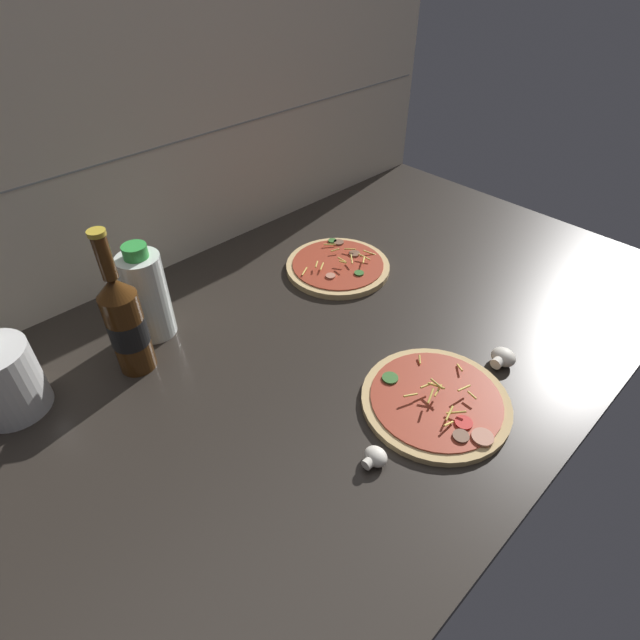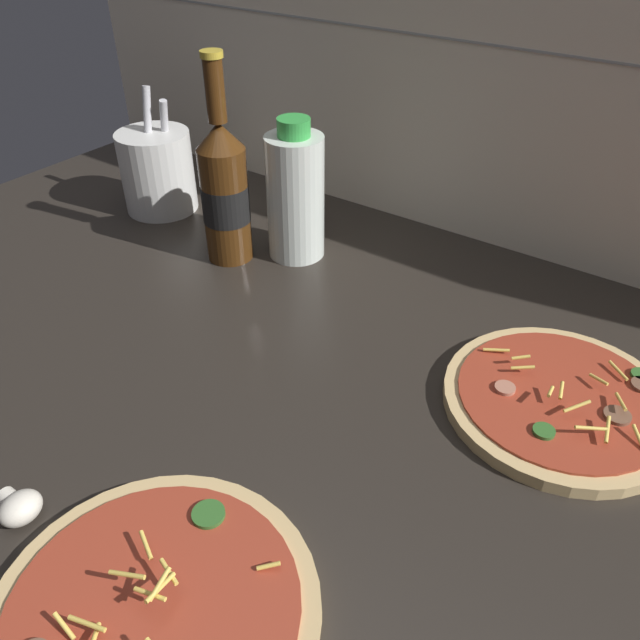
{
  "view_description": "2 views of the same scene",
  "coord_description": "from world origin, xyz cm",
  "views": [
    {
      "loc": [
        -51.25,
        -50.91,
        67.93
      ],
      "look_at": [
        -1.16,
        0.7,
        8.32
      ],
      "focal_mm": 28.0,
      "sensor_mm": 36.0,
      "label": 1
    },
    {
      "loc": [
        26.69,
        -37.1,
        48.72
      ],
      "look_at": [
        -4.3,
        6.64,
        9.37
      ],
      "focal_mm": 35.0,
      "sensor_mm": 36.0,
      "label": 2
    }
  ],
  "objects": [
    {
      "name": "counter_slab",
      "position": [
        0.0,
        0.0,
        1.25
      ],
      "size": [
        160.0,
        90.0,
        2.5
      ],
      "color": "#28231E",
      "rests_on": "ground"
    },
    {
      "name": "oil_bottle",
      "position": [
        -22.18,
        25.98,
        11.62
      ],
      "size": [
        8.04,
        8.04,
        19.84
      ],
      "color": "silver",
      "rests_on": "counter_slab"
    },
    {
      "name": "mushroom_left",
      "position": [
        18.96,
        -26.86,
        4.11
      ],
      "size": [
        4.83,
        4.6,
        3.22
      ],
      "color": "white",
      "rests_on": "counter_slab"
    },
    {
      "name": "pizza_far",
      "position": [
        19.74,
        16.23,
        3.36
      ],
      "size": [
        24.09,
        24.09,
        3.8
      ],
      "color": "tan",
      "rests_on": "counter_slab"
    },
    {
      "name": "tile_backsplash",
      "position": [
        0.0,
        45.5,
        30.0
      ],
      "size": [
        160.0,
        1.13,
        60.0
      ],
      "color": "beige",
      "rests_on": "ground"
    },
    {
      "name": "beer_bottle",
      "position": [
        -29.48,
        19.7,
        12.74
      ],
      "size": [
        6.59,
        6.59,
        28.25
      ],
      "color": "#47280F",
      "rests_on": "counter_slab"
    },
    {
      "name": "pizza_near",
      "position": [
        2.15,
        -24.16,
        3.26
      ],
      "size": [
        25.3,
        25.3,
        4.65
      ],
      "color": "tan",
      "rests_on": "counter_slab"
    },
    {
      "name": "utensil_crock",
      "position": [
        -49.24,
        25.02,
        8.97
      ],
      "size": [
        11.5,
        11.5,
        19.43
      ],
      "color": "silver",
      "rests_on": "counter_slab"
    },
    {
      "name": "mushroom_right",
      "position": [
        -14.1,
        -24.55,
        3.83
      ],
      "size": [
        3.98,
        3.79,
        2.65
      ],
      "color": "white",
      "rests_on": "counter_slab"
    }
  ]
}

